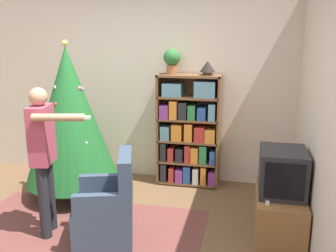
{
  "coord_description": "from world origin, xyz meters",
  "views": [
    {
      "loc": [
        1.4,
        -2.91,
        2.04
      ],
      "look_at": [
        0.56,
        0.93,
        1.05
      ],
      "focal_mm": 40.0,
      "sensor_mm": 36.0,
      "label": 1
    }
  ],
  "objects_px": {
    "christmas_tree": "(70,116)",
    "table_lamp": "(208,67)",
    "potted_plant": "(172,60)",
    "armchair": "(108,212)",
    "bookshelf": "(189,133)",
    "standing_person": "(44,151)",
    "television": "(282,172)"
  },
  "relations": [
    {
      "from": "table_lamp",
      "to": "christmas_tree",
      "type": "bearing_deg",
      "value": -155.95
    },
    {
      "from": "armchair",
      "to": "potted_plant",
      "type": "xyz_separation_m",
      "value": [
        0.3,
        1.65,
        1.37
      ]
    },
    {
      "from": "armchair",
      "to": "christmas_tree",
      "type": "bearing_deg",
      "value": -155.81
    },
    {
      "from": "christmas_tree",
      "to": "table_lamp",
      "type": "height_order",
      "value": "christmas_tree"
    },
    {
      "from": "television",
      "to": "potted_plant",
      "type": "bearing_deg",
      "value": 140.14
    },
    {
      "from": "table_lamp",
      "to": "standing_person",
      "type": "bearing_deg",
      "value": -131.34
    },
    {
      "from": "armchair",
      "to": "standing_person",
      "type": "xyz_separation_m",
      "value": [
        -0.66,
        0.03,
        0.58
      ]
    },
    {
      "from": "standing_person",
      "to": "christmas_tree",
      "type": "bearing_deg",
      "value": 178.71
    },
    {
      "from": "standing_person",
      "to": "potted_plant",
      "type": "height_order",
      "value": "potted_plant"
    },
    {
      "from": "standing_person",
      "to": "table_lamp",
      "type": "xyz_separation_m",
      "value": [
        1.42,
        1.62,
        0.7
      ]
    },
    {
      "from": "bookshelf",
      "to": "potted_plant",
      "type": "distance_m",
      "value": 1.0
    },
    {
      "from": "potted_plant",
      "to": "armchair",
      "type": "bearing_deg",
      "value": -100.31
    },
    {
      "from": "christmas_tree",
      "to": "armchair",
      "type": "xyz_separation_m",
      "value": [
        0.83,
        -0.94,
        -0.72
      ]
    },
    {
      "from": "christmas_tree",
      "to": "standing_person",
      "type": "bearing_deg",
      "value": -79.6
    },
    {
      "from": "television",
      "to": "armchair",
      "type": "bearing_deg",
      "value": -162.97
    },
    {
      "from": "bookshelf",
      "to": "standing_person",
      "type": "xyz_separation_m",
      "value": [
        -1.2,
        -1.61,
        0.17
      ]
    },
    {
      "from": "potted_plant",
      "to": "table_lamp",
      "type": "bearing_deg",
      "value": -0.0
    },
    {
      "from": "armchair",
      "to": "table_lamp",
      "type": "xyz_separation_m",
      "value": [
        0.77,
        1.65,
        1.28
      ]
    },
    {
      "from": "bookshelf",
      "to": "potted_plant",
      "type": "xyz_separation_m",
      "value": [
        -0.24,
        0.01,
        0.97
      ]
    },
    {
      "from": "armchair",
      "to": "television",
      "type": "bearing_deg",
      "value": 89.92
    },
    {
      "from": "bookshelf",
      "to": "armchair",
      "type": "relative_size",
      "value": 1.64
    },
    {
      "from": "potted_plant",
      "to": "table_lamp",
      "type": "relative_size",
      "value": 1.64
    },
    {
      "from": "bookshelf",
      "to": "television",
      "type": "xyz_separation_m",
      "value": [
        1.13,
        -1.13,
        -0.04
      ]
    },
    {
      "from": "bookshelf",
      "to": "table_lamp",
      "type": "height_order",
      "value": "table_lamp"
    },
    {
      "from": "television",
      "to": "armchair",
      "type": "distance_m",
      "value": 1.78
    },
    {
      "from": "standing_person",
      "to": "potted_plant",
      "type": "relative_size",
      "value": 4.65
    },
    {
      "from": "christmas_tree",
      "to": "television",
      "type": "bearing_deg",
      "value": -9.79
    },
    {
      "from": "bookshelf",
      "to": "table_lamp",
      "type": "relative_size",
      "value": 7.52
    },
    {
      "from": "christmas_tree",
      "to": "bookshelf",
      "type": "bearing_deg",
      "value": 27.18
    },
    {
      "from": "christmas_tree",
      "to": "table_lamp",
      "type": "relative_size",
      "value": 9.76
    },
    {
      "from": "potted_plant",
      "to": "table_lamp",
      "type": "height_order",
      "value": "potted_plant"
    },
    {
      "from": "christmas_tree",
      "to": "standing_person",
      "type": "xyz_separation_m",
      "value": [
        0.17,
        -0.91,
        -0.15
      ]
    }
  ]
}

